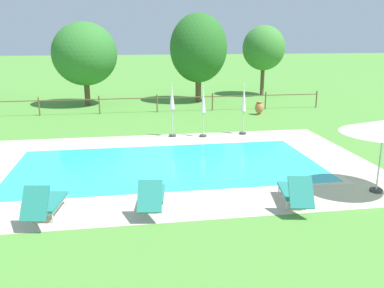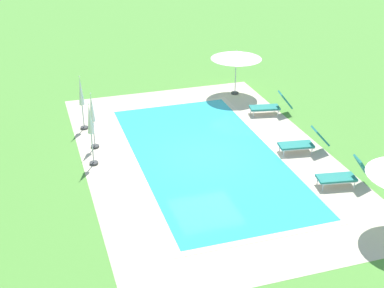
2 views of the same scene
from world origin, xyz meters
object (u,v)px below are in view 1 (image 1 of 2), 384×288
at_px(sun_lounger_north_far, 152,195).
at_px(patio_umbrella_closed_row_west, 172,102).
at_px(tree_far_west, 198,48).
at_px(tree_centre, 85,54).
at_px(sun_lounger_north_mid, 45,203).
at_px(terracotta_urn_near_fence, 259,108).
at_px(sun_lounger_north_near_steps, 295,192).
at_px(tree_east_mid, 264,48).
at_px(patio_umbrella_closed_row_mid_west, 203,106).
at_px(patio_umbrella_open_foreground, 384,127).
at_px(patio_umbrella_closed_row_centre, 244,103).

height_order(sun_lounger_north_far, patio_umbrella_closed_row_west, patio_umbrella_closed_row_west).
relative_size(tree_far_west, tree_centre, 1.11).
xyz_separation_m(sun_lounger_north_mid, terracotta_urn_near_fence, (9.54, 12.20, 0.01)).
height_order(patio_umbrella_closed_row_west, tree_centre, tree_centre).
relative_size(terracotta_urn_near_fence, tree_far_west, 0.13).
height_order(sun_lounger_north_near_steps, tree_far_west, tree_far_west).
relative_size(terracotta_urn_near_fence, tree_east_mid, 0.15).
bearing_deg(patio_umbrella_closed_row_mid_west, tree_east_mid, 60.58).
height_order(sun_lounger_north_mid, tree_east_mid, tree_east_mid).
relative_size(sun_lounger_north_mid, sun_lounger_north_far, 0.96).
relative_size(sun_lounger_north_far, tree_centre, 0.37).
distance_m(sun_lounger_north_near_steps, tree_far_west, 18.00).
height_order(patio_umbrella_open_foreground, tree_east_mid, tree_east_mid).
bearing_deg(patio_umbrella_closed_row_west, tree_far_west, 73.32).
distance_m(patio_umbrella_closed_row_mid_west, tree_far_west, 10.17).
relative_size(patio_umbrella_closed_row_centre, tree_centre, 0.44).
bearing_deg(terracotta_urn_near_fence, tree_east_mid, 70.36).
xyz_separation_m(sun_lounger_north_far, tree_far_west, (4.28, 17.31, 3.16)).
xyz_separation_m(sun_lounger_north_near_steps, tree_far_west, (0.52, 17.72, 3.16)).
height_order(sun_lounger_north_near_steps, tree_centre, tree_centre).
bearing_deg(patio_umbrella_closed_row_centre, terracotta_urn_near_fence, 63.23).
bearing_deg(tree_centre, terracotta_urn_near_fence, -26.47).
xyz_separation_m(sun_lounger_north_mid, tree_east_mid, (12.18, 19.60, 3.06)).
relative_size(sun_lounger_north_far, terracotta_urn_near_fence, 2.56).
xyz_separation_m(sun_lounger_north_far, terracotta_urn_near_fence, (6.88, 12.07, 0.02)).
height_order(sun_lounger_north_far, patio_umbrella_open_foreground, patio_umbrella_open_foreground).
height_order(patio_umbrella_closed_row_mid_west, tree_centre, tree_centre).
relative_size(sun_lounger_north_far, patio_umbrella_open_foreground, 0.81).
xyz_separation_m(sun_lounger_north_mid, sun_lounger_north_far, (2.66, 0.12, -0.01)).
distance_m(sun_lounger_north_near_steps, patio_umbrella_closed_row_centre, 8.19).
xyz_separation_m(sun_lounger_north_near_steps, terracotta_urn_near_fence, (3.12, 12.48, 0.02)).
bearing_deg(sun_lounger_north_mid, tree_centre, 91.30).
xyz_separation_m(sun_lounger_north_far, tree_east_mid, (9.52, 19.47, 3.07)).
distance_m(patio_umbrella_closed_row_centre, tree_far_west, 9.88).
bearing_deg(sun_lounger_north_far, tree_centre, 100.16).
bearing_deg(tree_far_west, patio_umbrella_closed_row_centre, -87.76).
relative_size(patio_umbrella_open_foreground, tree_centre, 0.46).
bearing_deg(patio_umbrella_closed_row_centre, tree_centre, 129.51).
xyz_separation_m(patio_umbrella_closed_row_mid_west, patio_umbrella_closed_row_centre, (1.89, 0.17, 0.05)).
bearing_deg(tree_centre, patio_umbrella_closed_row_centre, -50.49).
height_order(sun_lounger_north_mid, terracotta_urn_near_fence, sun_lounger_north_mid).
distance_m(sun_lounger_north_mid, tree_far_west, 19.03).
distance_m(patio_umbrella_open_foreground, tree_east_mid, 19.59).
relative_size(sun_lounger_north_near_steps, patio_umbrella_open_foreground, 0.80).
distance_m(sun_lounger_north_near_steps, sun_lounger_north_far, 3.79).
bearing_deg(tree_centre, tree_east_mid, 11.06).
bearing_deg(patio_umbrella_closed_row_centre, tree_far_west, 92.24).
distance_m(sun_lounger_north_far, patio_umbrella_closed_row_centre, 9.03).
xyz_separation_m(patio_umbrella_closed_row_centre, tree_east_mid, (4.86, 11.81, 2.02)).
distance_m(patio_umbrella_closed_row_west, tree_centre, 10.43).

